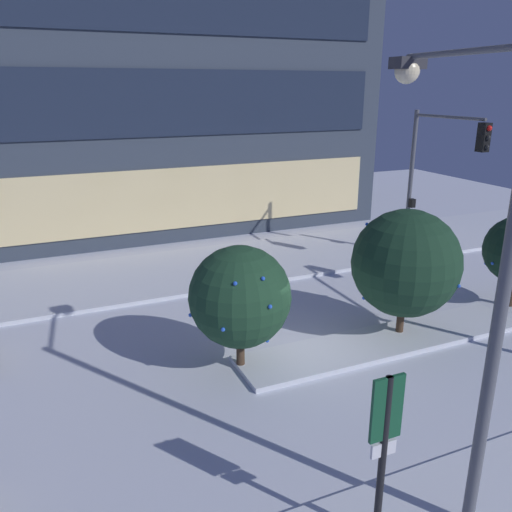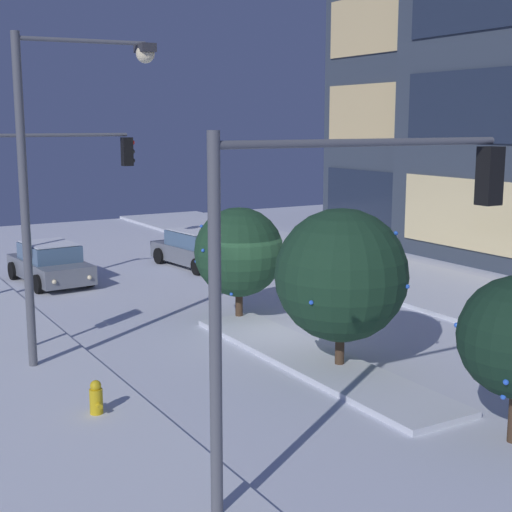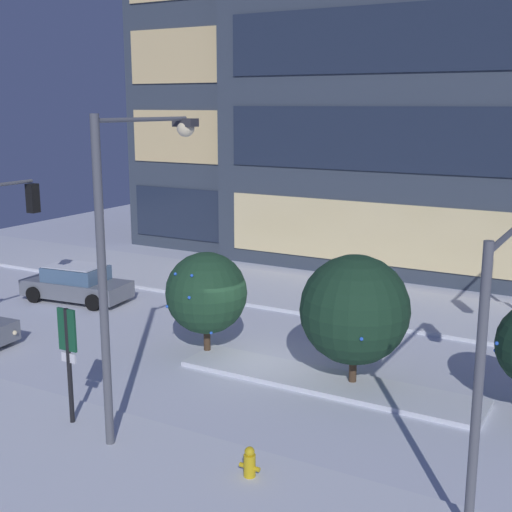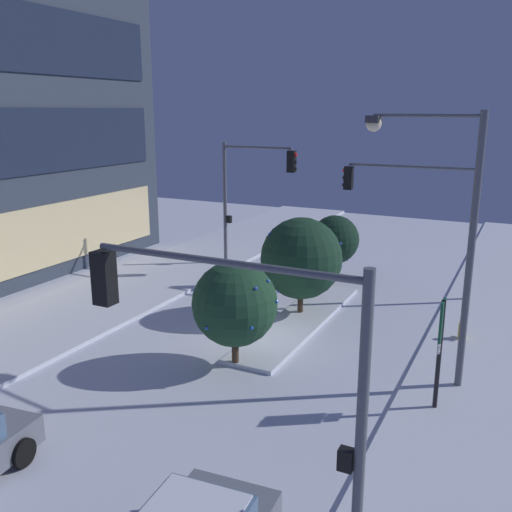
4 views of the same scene
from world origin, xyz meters
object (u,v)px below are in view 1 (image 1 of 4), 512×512
street_lamp_arched (469,226)px  decorated_tree_right_of_median (240,297)px  traffic_light_corner_far_right (437,164)px  decorated_tree_median (406,263)px  parking_info_sign (384,441)px

street_lamp_arched → decorated_tree_right_of_median: bearing=22.1°
traffic_light_corner_far_right → decorated_tree_right_of_median: 11.44m
decorated_tree_median → decorated_tree_right_of_median: (-5.07, 0.12, -0.24)m
parking_info_sign → decorated_tree_right_of_median: size_ratio=0.92×
traffic_light_corner_far_right → decorated_tree_median: traffic_light_corner_far_right is taller
traffic_light_corner_far_right → street_lamp_arched: (-8.63, -10.15, 0.83)m
traffic_light_corner_far_right → parking_info_sign: traffic_light_corner_far_right is taller
parking_info_sign → decorated_tree_right_of_median: bearing=-0.5°
parking_info_sign → decorated_tree_median: decorated_tree_median is taller
traffic_light_corner_far_right → decorated_tree_median: bearing=-47.4°
street_lamp_arched → decorated_tree_median: street_lamp_arched is taller
parking_info_sign → decorated_tree_right_of_median: (0.06, 6.01, 0.06)m
street_lamp_arched → decorated_tree_median: (3.48, 5.40, -2.77)m
street_lamp_arched → decorated_tree_right_of_median: 6.48m
parking_info_sign → traffic_light_corner_far_right: bearing=-43.9°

